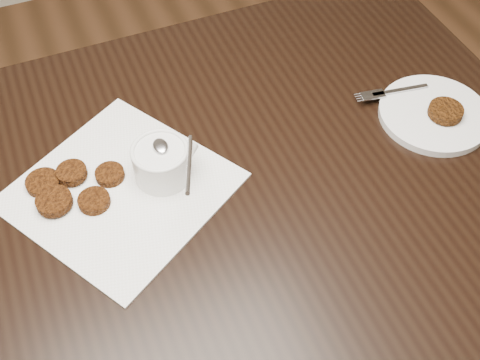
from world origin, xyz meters
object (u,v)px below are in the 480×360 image
table (173,318)px  plate_with_patty (435,111)px  sauce_ramekin (159,149)px  napkin (121,190)px

table → plate_with_patty: size_ratio=7.24×
plate_with_patty → table: bearing=-177.9°
sauce_ramekin → plate_with_patty: (0.52, -0.06, -0.06)m
napkin → sauce_ramekin: size_ratio=2.38×
table → napkin: size_ratio=4.68×
sauce_ramekin → plate_with_patty: 0.53m
napkin → plate_with_patty: (0.60, -0.06, 0.01)m
napkin → plate_with_patty: size_ratio=1.54×
table → plate_with_patty: 0.69m
table → napkin: napkin is taller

